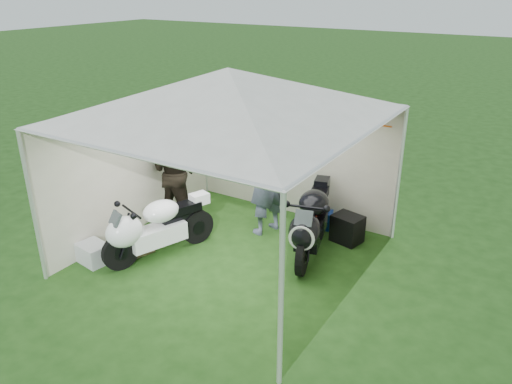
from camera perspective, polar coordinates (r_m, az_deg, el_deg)
ground at (r=8.14m, az=-2.79°, el=-7.33°), size 80.00×80.00×0.00m
canopy_tent at (r=7.22m, az=-3.04°, el=10.73°), size 5.66×5.66×3.00m
motorcycle_white at (r=8.03m, az=-11.64°, el=-3.91°), size 0.90×1.89×0.96m
motorcycle_black at (r=7.98m, az=6.31°, el=-3.30°), size 0.86×2.11×1.06m
paddock_stand at (r=9.03m, az=7.35°, el=-3.11°), size 0.48×0.37×0.32m
person_dark_jacket at (r=9.08m, az=-9.18°, el=2.38°), size 0.99×0.81×1.91m
person_blue_jacket at (r=8.49m, az=1.17°, el=1.59°), size 0.67×0.84×2.01m
equipment_box at (r=8.60m, az=10.39°, el=-4.13°), size 0.55×0.48×0.48m
crate_0 at (r=8.30m, az=-18.09°, el=-6.66°), size 0.52×0.43×0.31m
crate_1 at (r=8.40m, az=-13.43°, el=-5.53°), size 0.51×0.51×0.36m
crate_2 at (r=8.44m, az=-13.66°, el=-5.89°), size 0.35×0.30×0.25m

